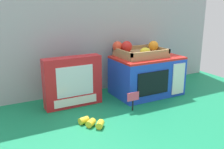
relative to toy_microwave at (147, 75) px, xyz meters
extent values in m
plane|color=#147A4C|center=(-0.13, 0.00, -0.12)|extent=(1.70, 1.70, 0.00)
cube|color=#A0A3A8|center=(-0.13, 0.22, 0.28)|extent=(1.61, 0.03, 0.79)
cube|color=blue|center=(0.00, 0.00, -0.01)|extent=(0.40, 0.26, 0.22)
cube|color=red|center=(0.00, 0.00, 0.11)|extent=(0.40, 0.26, 0.01)
cube|color=black|center=(-0.05, -0.13, -0.01)|extent=(0.21, 0.01, 0.13)
cube|color=white|center=(0.14, -0.13, -0.01)|extent=(0.09, 0.01, 0.19)
cube|color=#A37F51|center=(-0.03, 0.03, 0.13)|extent=(0.27, 0.22, 0.02)
cube|color=#A37F51|center=(-0.03, -0.08, 0.15)|extent=(0.27, 0.01, 0.02)
cube|color=#A37F51|center=(-0.03, 0.13, 0.15)|extent=(0.27, 0.01, 0.02)
cube|color=#A37F51|center=(-0.16, 0.03, 0.15)|extent=(0.01, 0.22, 0.02)
cube|color=#A37F51|center=(0.10, 0.03, 0.15)|extent=(0.01, 0.22, 0.02)
sphere|color=red|center=(-0.10, 0.08, 0.17)|extent=(0.07, 0.07, 0.07)
sphere|color=orange|center=(0.07, 0.03, 0.17)|extent=(0.06, 0.06, 0.06)
ellipsoid|color=yellow|center=(-0.04, -0.04, 0.16)|extent=(0.07, 0.05, 0.04)
sphere|color=#E04228|center=(-0.14, 0.11, 0.17)|extent=(0.06, 0.06, 0.06)
cube|color=red|center=(-0.46, 0.03, 0.02)|extent=(0.31, 0.07, 0.27)
cube|color=silver|center=(-0.46, -0.01, 0.03)|extent=(0.20, 0.00, 0.16)
cube|color=white|center=(-0.46, -0.01, -0.08)|extent=(0.24, 0.00, 0.04)
cylinder|color=black|center=(-0.21, -0.18, -0.09)|extent=(0.01, 0.01, 0.06)
cube|color=#F44C6B|center=(-0.21, -0.18, -0.04)|extent=(0.07, 0.00, 0.05)
cylinder|color=yellow|center=(-0.50, -0.20, -0.10)|extent=(0.05, 0.04, 0.03)
cylinder|color=yellow|center=(-0.48, -0.24, -0.10)|extent=(0.06, 0.05, 0.03)
cylinder|color=yellow|center=(-0.45, -0.27, -0.10)|extent=(0.05, 0.06, 0.03)
camera|label=1|loc=(-0.89, -1.22, 0.43)|focal=40.93mm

